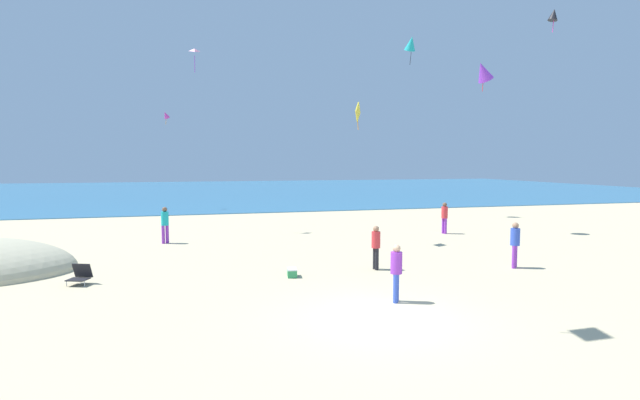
{
  "coord_description": "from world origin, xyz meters",
  "views": [
    {
      "loc": [
        -4.54,
        -10.88,
        3.88
      ],
      "look_at": [
        0.0,
        5.85,
        2.5
      ],
      "focal_mm": 27.2,
      "sensor_mm": 36.0,
      "label": 1
    }
  ],
  "objects_px": {
    "beach_chair_far_left": "(80,275)",
    "kite_magenta": "(166,115)",
    "person_3": "(445,216)",
    "cooler_box": "(292,273)",
    "kite_pink": "(194,50)",
    "kite_black": "(553,15)",
    "kite_yellow": "(358,112)",
    "kite_purple": "(483,71)",
    "kite_teal": "(411,44)",
    "person_0": "(165,222)",
    "person_2": "(376,244)",
    "person_1": "(396,269)",
    "person_4": "(515,242)"
  },
  "relations": [
    {
      "from": "kite_magenta",
      "to": "kite_yellow",
      "type": "bearing_deg",
      "value": -64.56
    },
    {
      "from": "cooler_box",
      "to": "person_2",
      "type": "relative_size",
      "value": 0.34
    },
    {
      "from": "kite_purple",
      "to": "kite_magenta",
      "type": "bearing_deg",
      "value": 133.06
    },
    {
      "from": "kite_purple",
      "to": "person_3",
      "type": "bearing_deg",
      "value": 172.52
    },
    {
      "from": "cooler_box",
      "to": "kite_yellow",
      "type": "relative_size",
      "value": 0.42
    },
    {
      "from": "beach_chair_far_left",
      "to": "cooler_box",
      "type": "relative_size",
      "value": 1.41
    },
    {
      "from": "beach_chair_far_left",
      "to": "person_2",
      "type": "bearing_deg",
      "value": 108.46
    },
    {
      "from": "person_1",
      "to": "kite_pink",
      "type": "distance_m",
      "value": 18.54
    },
    {
      "from": "person_0",
      "to": "kite_magenta",
      "type": "bearing_deg",
      "value": -21.76
    },
    {
      "from": "person_1",
      "to": "person_0",
      "type": "bearing_deg",
      "value": -29.33
    },
    {
      "from": "person_3",
      "to": "cooler_box",
      "type": "bearing_deg",
      "value": 26.59
    },
    {
      "from": "kite_teal",
      "to": "kite_yellow",
      "type": "bearing_deg",
      "value": -126.57
    },
    {
      "from": "person_3",
      "to": "kite_black",
      "type": "height_order",
      "value": "kite_black"
    },
    {
      "from": "kite_magenta",
      "to": "cooler_box",
      "type": "bearing_deg",
      "value": -78.87
    },
    {
      "from": "beach_chair_far_left",
      "to": "kite_magenta",
      "type": "distance_m",
      "value": 25.67
    },
    {
      "from": "kite_purple",
      "to": "kite_teal",
      "type": "bearing_deg",
      "value": 91.0
    },
    {
      "from": "person_0",
      "to": "person_2",
      "type": "height_order",
      "value": "person_0"
    },
    {
      "from": "kite_teal",
      "to": "kite_black",
      "type": "relative_size",
      "value": 1.95
    },
    {
      "from": "cooler_box",
      "to": "person_2",
      "type": "height_order",
      "value": "person_2"
    },
    {
      "from": "person_0",
      "to": "person_1",
      "type": "bearing_deg",
      "value": -174.3
    },
    {
      "from": "person_2",
      "to": "cooler_box",
      "type": "bearing_deg",
      "value": -177.61
    },
    {
      "from": "person_1",
      "to": "person_3",
      "type": "relative_size",
      "value": 0.95
    },
    {
      "from": "person_2",
      "to": "person_3",
      "type": "distance_m",
      "value": 9.91
    },
    {
      "from": "kite_magenta",
      "to": "kite_pink",
      "type": "bearing_deg",
      "value": -81.11
    },
    {
      "from": "kite_purple",
      "to": "kite_pink",
      "type": "bearing_deg",
      "value": 162.78
    },
    {
      "from": "person_0",
      "to": "kite_magenta",
      "type": "height_order",
      "value": "kite_magenta"
    },
    {
      "from": "kite_teal",
      "to": "kite_yellow",
      "type": "distance_m",
      "value": 13.78
    },
    {
      "from": "person_2",
      "to": "kite_yellow",
      "type": "relative_size",
      "value": 1.24
    },
    {
      "from": "kite_pink",
      "to": "kite_teal",
      "type": "bearing_deg",
      "value": 14.97
    },
    {
      "from": "person_2",
      "to": "person_3",
      "type": "bearing_deg",
      "value": 43.76
    },
    {
      "from": "person_0",
      "to": "cooler_box",
      "type": "bearing_deg",
      "value": -174.97
    },
    {
      "from": "person_4",
      "to": "kite_purple",
      "type": "relative_size",
      "value": 0.99
    },
    {
      "from": "kite_pink",
      "to": "kite_black",
      "type": "xyz_separation_m",
      "value": [
        15.1,
        -9.27,
        0.41
      ]
    },
    {
      "from": "kite_purple",
      "to": "kite_black",
      "type": "xyz_separation_m",
      "value": [
        0.33,
        -4.69,
        1.62
      ]
    },
    {
      "from": "beach_chair_far_left",
      "to": "kite_black",
      "type": "distance_m",
      "value": 21.46
    },
    {
      "from": "person_4",
      "to": "kite_purple",
      "type": "height_order",
      "value": "kite_purple"
    },
    {
      "from": "kite_teal",
      "to": "person_3",
      "type": "bearing_deg",
      "value": -102.45
    },
    {
      "from": "kite_yellow",
      "to": "kite_purple",
      "type": "xyz_separation_m",
      "value": [
        7.57,
        1.51,
        2.49
      ]
    },
    {
      "from": "cooler_box",
      "to": "kite_purple",
      "type": "height_order",
      "value": "kite_purple"
    },
    {
      "from": "person_0",
      "to": "kite_pink",
      "type": "height_order",
      "value": "kite_pink"
    },
    {
      "from": "kite_magenta",
      "to": "person_3",
      "type": "bearing_deg",
      "value": -50.05
    },
    {
      "from": "person_2",
      "to": "person_1",
      "type": "bearing_deg",
      "value": -106.56
    },
    {
      "from": "kite_black",
      "to": "kite_pink",
      "type": "bearing_deg",
      "value": 148.47
    },
    {
      "from": "person_4",
      "to": "kite_yellow",
      "type": "relative_size",
      "value": 1.3
    },
    {
      "from": "person_0",
      "to": "beach_chair_far_left",
      "type": "bearing_deg",
      "value": 139.6
    },
    {
      "from": "kite_purple",
      "to": "kite_black",
      "type": "bearing_deg",
      "value": -86.03
    },
    {
      "from": "kite_yellow",
      "to": "kite_black",
      "type": "distance_m",
      "value": 9.45
    },
    {
      "from": "person_0",
      "to": "person_3",
      "type": "distance_m",
      "value": 14.4
    },
    {
      "from": "person_0",
      "to": "person_3",
      "type": "height_order",
      "value": "person_0"
    },
    {
      "from": "cooler_box",
      "to": "person_3",
      "type": "bearing_deg",
      "value": 36.89
    }
  ]
}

